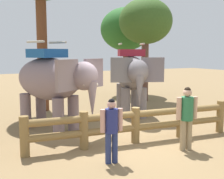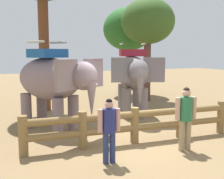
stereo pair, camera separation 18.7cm
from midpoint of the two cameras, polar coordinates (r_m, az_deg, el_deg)
The scene contains 8 objects.
ground_plane at distance 8.30m, azimuth 5.93°, elevation -11.04°, with size 60.00×60.00×0.00m, color olive.
log_fence at distance 8.29m, azimuth 5.25°, elevation -6.70°, with size 6.43×0.89×1.05m.
elephant_near_left at distance 9.56m, azimuth -11.32°, elevation 1.70°, with size 2.75×3.53×3.01m.
elephant_center at distance 11.81m, azimuth 4.70°, elevation 2.94°, with size 2.60×3.59×3.02m.
tourist_woman_in_black at distance 6.71m, azimuth 0.21°, elevation -7.44°, with size 0.55×0.34×1.56m.
tourist_man_in_blue at distance 7.82m, azimuth 15.33°, elevation -4.85°, with size 0.60×0.39×1.72m.
tree_far_left at distance 15.50m, azimuth 7.61°, elevation 13.29°, with size 2.84×2.84×5.48m.
tree_back_center at distance 17.87m, azimuth 3.63°, elevation 11.99°, with size 3.12×3.12×5.39m.
Camera 2 is at (-4.10, -6.70, 2.64)m, focal length 45.22 mm.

